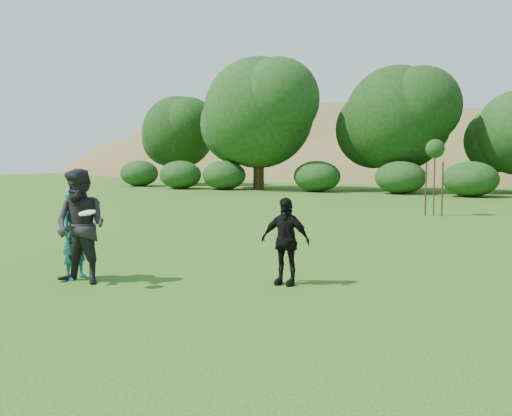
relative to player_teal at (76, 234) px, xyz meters
The scene contains 7 objects.
ground 2.05m from the player_teal, ahead, with size 120.00×120.00×0.00m, color #19470C.
player_teal is the anchor object (origin of this frame).
player_grey 0.45m from the player_teal, 31.39° to the right, with size 0.96×0.75×1.97m, color black.
player_black 3.72m from the player_teal, 22.12° to the left, with size 0.87×0.36×1.49m, color black.
frisbee 1.05m from the player_teal, 32.11° to the right, with size 0.27×0.27×0.08m.
sapling 15.01m from the player_teal, 77.55° to the left, with size 0.70×0.70×2.85m.
hillside 69.89m from the player_teal, 88.91° to the left, with size 150.00×72.00×52.00m.
Camera 1 is at (5.76, -7.48, 2.15)m, focal length 40.00 mm.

